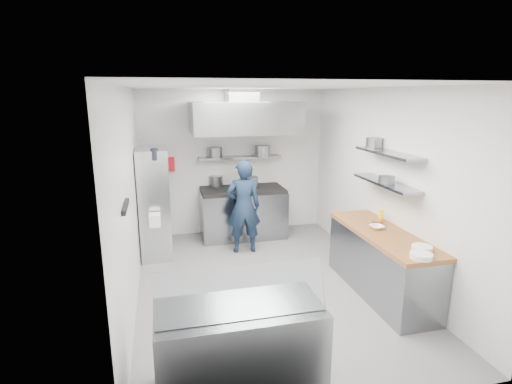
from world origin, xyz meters
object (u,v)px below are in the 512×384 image
object	(u,v)px
gas_range	(243,214)
display_case	(240,349)
chef	(244,207)
wire_rack	(155,202)

from	to	relation	value
gas_range	display_case	world-z (taller)	gas_range
gas_range	chef	xyz separation A→B (m)	(-0.14, -0.76, 0.36)
chef	wire_rack	world-z (taller)	wire_rack
gas_range	wire_rack	world-z (taller)	wire_rack
gas_range	display_case	xyz separation A→B (m)	(-0.88, -4.10, -0.03)
gas_range	display_case	distance (m)	4.19
wire_rack	gas_range	bearing A→B (deg)	17.76
chef	wire_rack	bearing A→B (deg)	-5.09
gas_range	wire_rack	distance (m)	1.78
display_case	chef	bearing A→B (deg)	77.65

